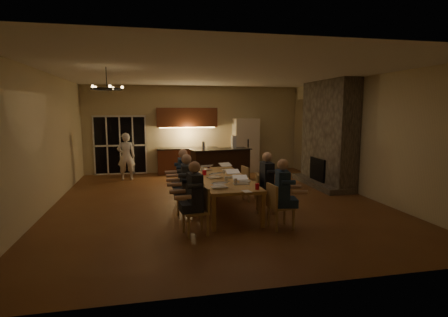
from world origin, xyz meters
The scene contains 43 objects.
floor centered at (0.00, 0.00, 0.00)m, with size 9.00×9.00×0.00m, color brown.
back_wall centered at (0.00, 4.52, 1.60)m, with size 8.00×0.04×3.20m, color tan.
left_wall centered at (-4.02, 0.00, 1.60)m, with size 0.04×9.00×3.20m, color tan.
right_wall centered at (4.02, 0.00, 1.60)m, with size 0.04×9.00×3.20m, color tan.
ceiling centered at (0.00, 0.00, 3.22)m, with size 8.00×9.00×0.04m, color white.
french_doors centered at (-2.70, 4.47, 1.05)m, with size 1.86×0.08×2.10m, color black.
fireplace centered at (3.70, 1.20, 1.60)m, with size 0.58×2.50×3.20m, color #665F50.
kitchenette centered at (-0.30, 4.20, 1.20)m, with size 2.24×0.68×2.40m, color #612A1B, non-canonical shape.
refrigerator centered at (1.90, 4.15, 1.00)m, with size 0.90×0.68×2.00m, color #EDDEC6.
dining_table centered at (0.02, -0.71, 0.38)m, with size 1.10×3.09×0.75m, color #C0814C.
bar_island centered at (0.57, 2.38, 0.54)m, with size 1.93×0.68×1.08m, color black.
chair_left_near centered at (-0.84, -2.29, 0.45)m, with size 0.44×0.44×0.89m, color tan, non-canonical shape.
chair_left_mid centered at (-0.85, -1.18, 0.45)m, with size 0.44×0.44×0.89m, color tan, non-canonical shape.
chair_left_far centered at (-0.82, -0.15, 0.45)m, with size 0.44×0.44×0.89m, color tan, non-canonical shape.
chair_right_near centered at (0.85, -2.29, 0.45)m, with size 0.44×0.44×0.89m, color tan, non-canonical shape.
chair_right_mid centered at (0.91, -1.20, 0.45)m, with size 0.44×0.44×0.89m, color tan, non-canonical shape.
chair_right_far centered at (0.91, -0.10, 0.45)m, with size 0.44×0.44×0.89m, color tan, non-canonical shape.
person_left_near centered at (-0.84, -2.27, 0.69)m, with size 0.60×0.60×1.38m, color black, non-canonical shape.
person_right_near centered at (0.86, -2.31, 0.69)m, with size 0.60×0.60×1.38m, color navy, non-canonical shape.
person_left_mid centered at (-0.88, -1.18, 0.69)m, with size 0.60×0.60×1.38m, color #33383C, non-canonical shape.
person_right_mid centered at (0.93, -1.19, 0.69)m, with size 0.60×0.60×1.38m, color black, non-canonical shape.
person_left_far centered at (-0.86, -0.15, 0.69)m, with size 0.60×0.60×1.38m, color navy, non-canonical shape.
standing_person centered at (-2.43, 3.36, 0.79)m, with size 0.57×0.38×1.58m, color white.
chandelier centered at (-2.49, -0.77, 2.75)m, with size 0.65×0.65×0.03m, color black.
laptop_a centered at (-0.28, -1.73, 0.86)m, with size 0.32×0.28×0.23m, color silver, non-canonical shape.
laptop_b centered at (0.24, -1.52, 0.86)m, with size 0.32×0.28×0.23m, color silver, non-canonical shape.
laptop_c centered at (-0.18, -0.69, 0.86)m, with size 0.32×0.28×0.23m, color silver, non-canonical shape.
laptop_d centered at (0.27, -0.76, 0.86)m, with size 0.32×0.28×0.23m, color silver, non-canonical shape.
laptop_e centered at (-0.24, 0.42, 0.86)m, with size 0.32×0.28×0.23m, color silver, non-canonical shape.
laptop_f centered at (0.35, 0.32, 0.86)m, with size 0.32×0.28×0.23m, color silver, non-canonical shape.
mug_front centered at (0.01, -1.11, 0.80)m, with size 0.08×0.08×0.10m, color white.
mug_mid centered at (0.14, -0.24, 0.80)m, with size 0.08×0.08×0.10m, color white.
mug_back centered at (-0.34, 0.15, 0.80)m, with size 0.08×0.08×0.10m, color white.
redcup_near centered at (0.43, -2.07, 0.81)m, with size 0.08×0.08×0.12m, color red.
redcup_mid centered at (-0.36, -0.30, 0.81)m, with size 0.10×0.10×0.12m, color red.
can_silver centered at (0.13, -1.49, 0.81)m, with size 0.07×0.07×0.12m, color #B2B2B7.
can_cola centered at (-0.11, 0.62, 0.81)m, with size 0.07×0.07×0.12m, color #3F0F0C.
plate_near centered at (0.39, -1.30, 0.76)m, with size 0.25×0.25×0.02m, color white.
plate_left centered at (-0.25, -1.57, 0.76)m, with size 0.24×0.24×0.02m, color white.
plate_far centered at (0.45, -0.02, 0.76)m, with size 0.22×0.22×0.02m, color white.
notepad centered at (0.17, -2.22, 0.76)m, with size 0.15×0.21×0.01m, color white.
bar_bottle centered at (0.02, 2.36, 1.20)m, with size 0.09×0.09×0.24m, color #99999E.
bar_blender centered at (1.03, 2.48, 1.29)m, with size 0.13×0.13×0.41m, color silver.
Camera 1 is at (-1.61, -8.57, 2.30)m, focal length 28.00 mm.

